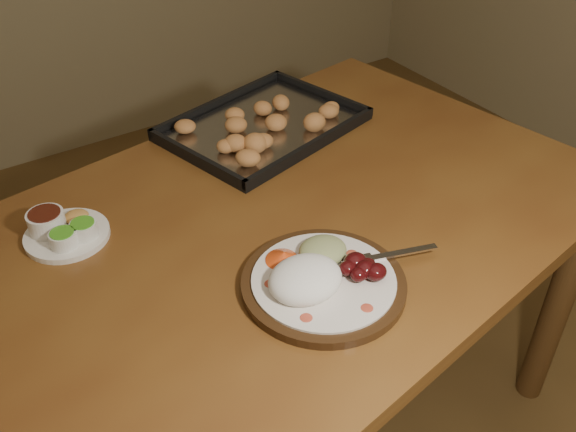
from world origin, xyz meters
TOP-DOWN VIEW (x-y plane):
  - dining_table at (0.04, 0.19)m, footprint 1.63×1.14m
  - dinner_plate at (0.04, -0.01)m, footprint 0.38×0.30m
  - condiment_saucer at (-0.30, 0.37)m, footprint 0.16×0.16m
  - baking_tray at (0.25, 0.53)m, footprint 0.53×0.44m

SIDE VIEW (x-z plane):
  - dining_table at x=0.04m, z-range 0.28..1.03m
  - baking_tray at x=0.25m, z-range 0.74..0.79m
  - condiment_saucer at x=-0.30m, z-range 0.74..0.80m
  - dinner_plate at x=0.04m, z-range 0.74..0.81m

